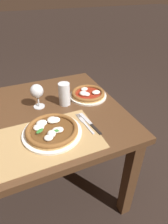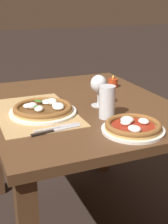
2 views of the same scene
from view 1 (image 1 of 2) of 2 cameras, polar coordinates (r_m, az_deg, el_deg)
ground_plane at (r=1.68m, az=-11.85°, el=-21.95°), size 24.00×24.00×0.00m
dining_table at (r=1.22m, az=-15.32°, el=-5.45°), size 1.11×0.90×0.74m
paper_placemat at (r=0.97m, az=-10.81°, el=-8.07°), size 0.51×0.35×0.00m
pizza_near at (r=0.98m, az=-9.80°, el=-5.48°), size 0.31×0.31×0.05m
pizza_far at (r=1.28m, az=1.23°, el=5.52°), size 0.25×0.25×0.05m
wine_glass at (r=1.16m, az=-14.16°, el=5.91°), size 0.08×0.08×0.16m
pint_glass at (r=1.18m, az=-6.00°, el=5.32°), size 0.07×0.07×0.15m
fork at (r=1.04m, az=0.21°, el=-3.41°), size 0.03×0.20×0.00m
knife at (r=1.04m, az=1.80°, el=-3.40°), size 0.04×0.22×0.01m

